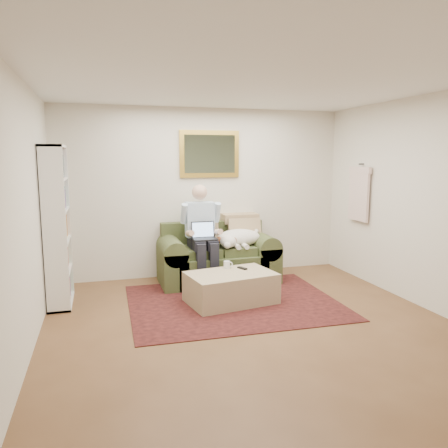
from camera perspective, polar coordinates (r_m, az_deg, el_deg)
name	(u,v)px	position (r m, az deg, el deg)	size (l,w,h in m)	color
room_shell	(249,208)	(4.80, 3.25, 2.10)	(4.51, 5.00, 2.61)	brown
rug	(233,302)	(5.71, 1.22, -10.15)	(2.63, 2.10, 0.01)	black
sofa	(217,262)	(6.58, -0.87, -4.92)	(1.73, 0.88, 1.04)	#44502A
seated_man	(203,236)	(6.28, -2.79, -1.59)	(0.57, 0.82, 1.46)	#8CB0D8
laptop	(204,234)	(6.21, -2.65, -1.38)	(0.34, 0.27, 0.24)	black
sleeping_dog	(239,238)	(6.51, 1.97, -1.81)	(0.71, 0.45, 0.26)	white
ottoman	(231,288)	(5.65, 0.91, -8.33)	(1.08, 0.69, 0.39)	tan
coffee_mug	(227,265)	(5.80, 0.37, -5.35)	(0.08, 0.08, 0.10)	white
tv_remote	(242,268)	(5.79, 2.40, -5.78)	(0.05, 0.15, 0.02)	black
bookshelf	(57,226)	(5.83, -21.00, -0.26)	(0.28, 0.80, 2.00)	white
wall_mirror	(210,154)	(6.83, -1.89, 9.12)	(0.94, 0.04, 0.72)	gold
hanging_shirt	(359,191)	(6.89, 17.22, 4.16)	(0.06, 0.52, 0.90)	beige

